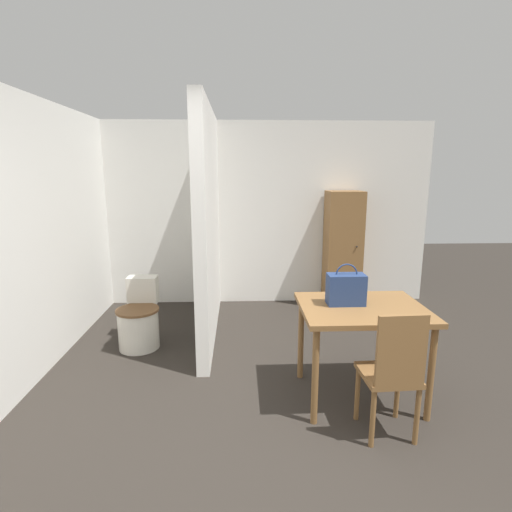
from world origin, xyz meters
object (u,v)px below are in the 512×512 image
(toilet, at_px, (139,321))
(wooden_cabinet, at_px, (343,250))
(wooden_chair, at_px, (393,371))
(dining_table, at_px, (362,318))
(handbag, at_px, (346,289))

(toilet, bearing_deg, wooden_cabinet, 26.41)
(wooden_chair, bearing_deg, dining_table, 94.41)
(toilet, xyz_separation_m, handbag, (1.92, -1.03, 0.64))
(wooden_chair, height_order, wooden_cabinet, wooden_cabinet)
(dining_table, bearing_deg, wooden_chair, -83.09)
(toilet, bearing_deg, handbag, -28.11)
(dining_table, relative_size, wooden_chair, 1.04)
(wooden_cabinet, bearing_deg, toilet, -153.59)
(wooden_chair, relative_size, handbag, 2.82)
(wooden_chair, bearing_deg, handbag, 105.41)
(dining_table, distance_m, wooden_chair, 0.56)
(handbag, height_order, wooden_cabinet, wooden_cabinet)
(handbag, bearing_deg, toilet, 151.89)
(toilet, distance_m, wooden_cabinet, 2.82)
(toilet, relative_size, handbag, 2.10)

